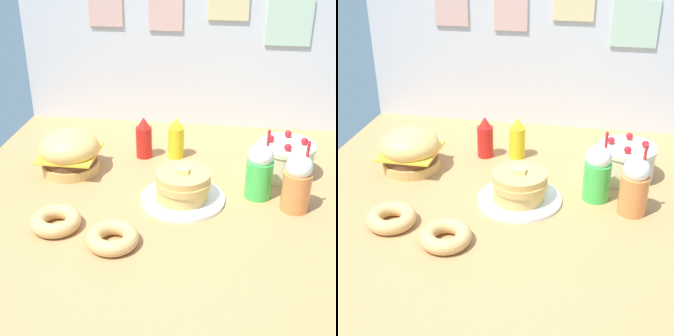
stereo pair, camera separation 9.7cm
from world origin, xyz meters
TOP-DOWN VIEW (x-y plane):
  - ground_plane at (0.00, 0.00)m, footprint 2.11×1.91m
  - back_wall at (0.00, 0.95)m, footprint 2.11×0.04m
  - burger at (-0.57, 0.22)m, footprint 0.30×0.30m
  - pancake_stack at (0.03, 0.00)m, footprint 0.39×0.39m
  - layer_cake at (0.52, 0.33)m, footprint 0.28×0.28m
  - ketchup_bottle at (-0.22, 0.43)m, footprint 0.09×0.09m
  - mustard_bottle at (-0.05, 0.46)m, footprint 0.09×0.09m
  - cream_soda_cup at (0.38, 0.09)m, footprint 0.12×0.12m
  - orange_float_cup at (0.54, 0.00)m, footprint 0.12×0.12m
  - donut_pink_glaze at (-0.47, -0.29)m, footprint 0.21×0.21m
  - donut_chocolate at (-0.20, -0.37)m, footprint 0.21×0.21m

SIDE VIEW (x-z plane):
  - ground_plane at x=0.00m, z-range -0.02..0.00m
  - donut_pink_glaze at x=-0.47m, z-range 0.00..0.07m
  - donut_chocolate at x=-0.20m, z-range 0.00..0.07m
  - pancake_stack at x=0.03m, z-range -0.02..0.15m
  - layer_cake at x=0.52m, z-range -0.02..0.19m
  - burger at x=-0.57m, z-range -0.01..0.21m
  - ketchup_bottle at x=-0.22m, z-range -0.01..0.22m
  - mustard_bottle at x=-0.05m, z-range -0.01..0.22m
  - cream_soda_cup at x=0.38m, z-range -0.04..0.30m
  - orange_float_cup at x=0.54m, z-range -0.04..0.30m
  - back_wall at x=0.00m, z-range 0.01..1.03m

